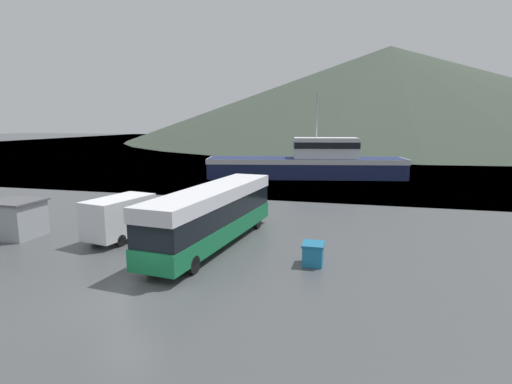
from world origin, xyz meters
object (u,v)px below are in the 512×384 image
tour_bus (213,213)px  small_boat (233,166)px  dock_kiosk (16,218)px  storage_bin (313,254)px  delivery_van (127,216)px  fishing_boat (309,163)px

tour_bus → small_boat: bearing=112.0°
tour_bus → dock_kiosk: (-12.57, -1.38, -0.75)m
storage_bin → dock_kiosk: bearing=178.6°
tour_bus → delivery_van: size_ratio=1.98×
tour_bus → dock_kiosk: size_ratio=4.40×
small_boat → dock_kiosk: bearing=-42.0°
fishing_boat → delivery_van: bearing=154.1°
delivery_van → dock_kiosk: 6.96m
delivery_van → storage_bin: 11.99m
tour_bus → small_boat: tour_bus is taller
fishing_boat → storage_bin: fishing_boat is taller
tour_bus → storage_bin: size_ratio=10.07×
storage_bin → small_boat: 42.72m
fishing_boat → small_boat: fishing_boat is taller
delivery_van → dock_kiosk: bearing=-155.3°
storage_bin → dock_kiosk: (-18.57, 0.46, 0.60)m
tour_bus → dock_kiosk: tour_bus is taller
tour_bus → delivery_van: bearing=-175.5°
small_boat → fishing_boat: bearing=20.2°
delivery_van → small_boat: bearing=109.0°
tour_bus → fishing_boat: size_ratio=0.50×
fishing_boat → dock_kiosk: size_ratio=8.84×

